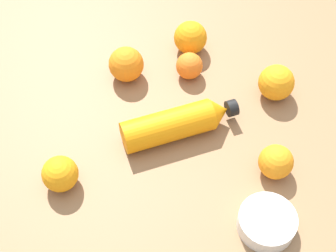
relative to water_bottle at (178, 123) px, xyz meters
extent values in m
plane|color=olive|center=(-0.02, 0.03, -0.04)|extent=(2.40, 2.40, 0.00)
cylinder|color=orange|center=(0.02, -0.01, 0.00)|extent=(0.21, 0.14, 0.07)
cone|color=orange|center=(-0.09, 0.04, 0.00)|extent=(0.06, 0.08, 0.07)
cylinder|color=black|center=(-0.12, 0.05, 0.00)|extent=(0.03, 0.04, 0.04)
sphere|color=orange|center=(-0.20, -0.17, 0.01)|extent=(0.08, 0.08, 0.08)
sphere|color=orange|center=(0.27, -0.06, 0.00)|extent=(0.08, 0.08, 0.08)
sphere|color=orange|center=(-0.25, 0.07, 0.01)|extent=(0.08, 0.08, 0.08)
sphere|color=orange|center=(-0.09, 0.21, 0.00)|extent=(0.07, 0.07, 0.07)
sphere|color=orange|center=(-0.02, -0.21, 0.01)|extent=(0.08, 0.08, 0.08)
sphere|color=orange|center=(-0.14, -0.11, 0.00)|extent=(0.06, 0.06, 0.06)
cylinder|color=white|center=(0.02, 0.28, -0.02)|extent=(0.11, 0.11, 0.04)
camera|label=1|loc=(0.44, 0.47, 0.89)|focal=53.61mm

